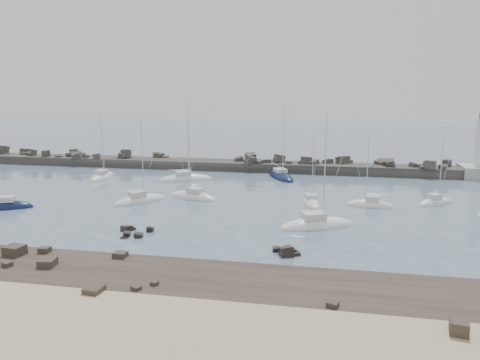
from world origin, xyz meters
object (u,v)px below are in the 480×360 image
sailboat_7 (317,226)px  sailboat_9 (370,205)px  sailboat_8 (281,177)px  sailboat_2 (4,207)px  sailboat_3 (140,201)px  sailboat_6 (311,203)px  sailboat_1 (102,177)px  sailboat_4 (186,179)px  sailboat_5 (193,197)px  lighthouse (480,162)px  sailboat_11 (436,203)px

sailboat_7 → sailboat_9: (7.23, 12.06, -0.01)m
sailboat_8 → sailboat_9: sailboat_8 is taller
sailboat_2 → sailboat_7: (44.72, -0.63, 0.00)m
sailboat_2 → sailboat_7: 44.72m
sailboat_7 → sailboat_8: bearing=104.1°
sailboat_3 → sailboat_9: (34.21, 3.96, 0.00)m
sailboat_6 → sailboat_8: 20.99m
sailboat_1 → sailboat_4: bearing=4.8°
sailboat_3 → sailboat_6: sailboat_3 is taller
sailboat_5 → sailboat_7: sailboat_7 is taller
sailboat_4 → sailboat_5: sailboat_4 is taller
sailboat_3 → sailboat_6: 25.94m
sailboat_4 → sailboat_9: (32.67, -14.13, 0.01)m
sailboat_1 → sailboat_9: sailboat_1 is taller
lighthouse → sailboat_1: bearing=-168.4°
sailboat_3 → sailboat_5: bearing=28.4°
sailboat_2 → sailboat_11: 63.53m
sailboat_4 → sailboat_11: sailboat_4 is taller
lighthouse → sailboat_6: size_ratio=1.27×
sailboat_7 → sailboat_9: 14.06m
sailboat_1 → sailboat_11: (58.90, -9.39, 0.01)m
sailboat_6 → sailboat_1: bearing=162.2°
sailboat_4 → sailboat_7: size_ratio=1.02×
sailboat_9 → sailboat_11: sailboat_9 is taller
sailboat_5 → sailboat_11: (36.83, 3.43, 0.00)m
sailboat_1 → sailboat_7: sailboat_7 is taller
sailboat_4 → sailboat_7: sailboat_4 is taller
sailboat_8 → lighthouse: bearing=11.7°
sailboat_3 → sailboat_7: sailboat_7 is taller
sailboat_1 → sailboat_2: (-2.89, -24.18, 0.01)m
lighthouse → sailboat_4: sailboat_4 is taller
sailboat_1 → sailboat_7: size_ratio=0.89×
sailboat_6 → sailboat_9: (8.53, 0.28, 0.02)m
sailboat_3 → sailboat_2: bearing=-157.2°
sailboat_2 → sailboat_7: bearing=-0.8°
sailboat_1 → sailboat_5: sailboat_1 is taller
sailboat_3 → sailboat_4: sailboat_4 is taller
lighthouse → sailboat_8: bearing=-168.3°
sailboat_1 → sailboat_11: 59.64m
sailboat_3 → sailboat_9: bearing=6.6°
sailboat_2 → sailboat_9: 53.19m
sailboat_8 → sailboat_7: bearing=-75.9°
sailboat_1 → sailboat_8: 34.57m
sailboat_3 → sailboat_11: 44.65m
sailboat_5 → sailboat_11: size_ratio=1.24×
sailboat_8 → sailboat_6: bearing=-71.5°
sailboat_1 → sailboat_6: sailboat_1 is taller
sailboat_5 → sailboat_1: bearing=149.9°
sailboat_4 → sailboat_6: (24.14, -14.40, -0.01)m
sailboat_6 → lighthouse: bearing=41.7°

